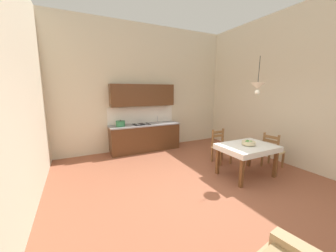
% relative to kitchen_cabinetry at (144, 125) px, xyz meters
% --- Properties ---
extents(ground_plane, '(6.48, 6.97, 0.10)m').
position_rel_kitchen_cabinetry_xyz_m(ground_plane, '(0.18, -2.91, -0.91)').
color(ground_plane, '#99563D').
extents(wall_back, '(6.48, 0.12, 4.12)m').
position_rel_kitchen_cabinetry_xyz_m(wall_back, '(0.18, 0.33, 1.20)').
color(wall_back, beige).
rests_on(wall_back, ground_plane).
extents(wall_left, '(0.12, 6.97, 4.12)m').
position_rel_kitchen_cabinetry_xyz_m(wall_left, '(-2.82, -2.91, 1.20)').
color(wall_left, beige).
rests_on(wall_left, ground_plane).
extents(wall_right, '(0.12, 6.97, 4.12)m').
position_rel_kitchen_cabinetry_xyz_m(wall_right, '(3.18, -2.91, 1.20)').
color(wall_right, beige).
rests_on(wall_right, ground_plane).
extents(kitchen_cabinetry, '(2.33, 0.63, 2.20)m').
position_rel_kitchen_cabinetry_xyz_m(kitchen_cabinetry, '(0.00, 0.00, 0.00)').
color(kitchen_cabinetry, '#56331C').
rests_on(kitchen_cabinetry, ground_plane).
extents(dining_table, '(1.26, 0.93, 0.75)m').
position_rel_kitchen_cabinetry_xyz_m(dining_table, '(1.50, -2.93, -0.24)').
color(dining_table, brown).
rests_on(dining_table, ground_plane).
extents(dining_chair_window_side, '(0.48, 0.48, 0.93)m').
position_rel_kitchen_cabinetry_xyz_m(dining_chair_window_side, '(2.51, -2.89, -0.41)').
color(dining_chair_window_side, '#D1BC89').
rests_on(dining_chair_window_side, ground_plane).
extents(dining_chair_kitchen_side, '(0.42, 0.42, 0.93)m').
position_rel_kitchen_cabinetry_xyz_m(dining_chair_kitchen_side, '(1.54, -2.00, -0.41)').
color(dining_chair_kitchen_side, '#D1BC89').
rests_on(dining_chair_kitchen_side, ground_plane).
extents(fruit_bowl, '(0.30, 0.30, 0.12)m').
position_rel_kitchen_cabinetry_xyz_m(fruit_bowl, '(1.51, -2.95, -0.04)').
color(fruit_bowl, beige).
rests_on(fruit_bowl, dining_table).
extents(pendant_lamp, '(0.32, 0.32, 0.80)m').
position_rel_kitchen_cabinetry_xyz_m(pendant_lamp, '(1.56, -3.02, 1.24)').
color(pendant_lamp, black).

